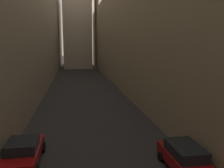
% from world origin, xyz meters
% --- Properties ---
extents(ground_plane, '(264.00, 264.00, 0.00)m').
position_xyz_m(ground_plane, '(0.00, 48.00, 0.00)').
color(ground_plane, '#232326').
extents(building_block_right, '(11.71, 108.00, 21.98)m').
position_xyz_m(building_block_right, '(11.36, 50.00, 10.99)').
color(building_block_right, gray).
rests_on(building_block_right, ground).
extents(parked_car_left_far, '(2.04, 4.38, 1.51)m').
position_xyz_m(parked_car_left_far, '(-4.40, 26.13, 0.78)').
color(parked_car_left_far, maroon).
rests_on(parked_car_left_far, ground).
extents(parked_car_right_far, '(1.90, 4.51, 1.53)m').
position_xyz_m(parked_car_right_far, '(4.40, 23.77, 0.80)').
color(parked_car_right_far, maroon).
rests_on(parked_car_right_far, ground).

